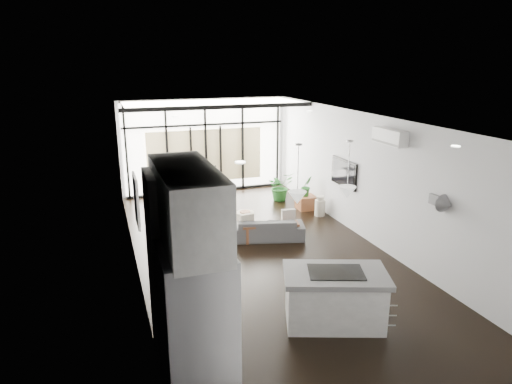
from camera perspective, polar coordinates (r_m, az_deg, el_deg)
floor at (r=9.63m, az=0.59°, el=-7.63°), size 5.00×10.00×0.00m
ceiling at (r=8.88m, az=0.64°, el=9.13°), size 5.00×10.00×0.00m
wall_left at (r=8.67m, az=-15.14°, el=-1.08°), size 0.02×10.00×2.80m
wall_right at (r=10.24m, az=13.91°, el=1.64°), size 0.02×10.00×2.80m
wall_back at (r=13.85m, az=-6.40°, el=5.76°), size 5.00×0.02×2.80m
wall_front at (r=5.09m, az=20.55°, el=-14.33°), size 5.00×0.02×2.80m
glazing at (r=13.73m, az=-6.28°, el=5.67°), size 5.00×0.20×2.80m
skylight at (r=12.70m, az=-5.57°, el=11.08°), size 4.70×1.90×0.06m
neighbour_building at (r=13.86m, az=-6.31°, el=4.50°), size 3.50×0.02×1.60m
island at (r=7.20m, az=9.79°, el=-12.89°), size 1.77×1.39×0.85m
cooktop at (r=7.00m, az=9.96°, el=-9.82°), size 0.95×0.79×0.01m
fridge at (r=5.38m, az=-7.39°, el=-16.80°), size 0.76×0.95×1.96m
appliance_column at (r=5.90m, az=-9.65°, el=-9.99°), size 0.68×0.71×2.63m
upper_cabinets at (r=5.11m, az=-8.59°, el=-1.62°), size 0.62×1.75×0.86m
pendant_left at (r=6.48m, az=5.18°, el=-0.70°), size 0.26×0.26×0.18m
pendant_right at (r=6.84m, az=11.32°, el=-0.05°), size 0.26×0.26×0.18m
sofa at (r=10.25m, az=1.32°, el=-4.14°), size 1.74×0.91×0.65m
console_bench at (r=10.18m, az=1.81°, el=-5.05°), size 1.30×0.52×0.41m
pouf at (r=11.05m, az=-1.38°, el=-3.42°), size 0.56×0.56×0.36m
crate at (r=12.40m, az=6.27°, el=-1.30°), size 0.50×0.50×0.36m
plant_tall at (r=13.07m, az=3.03°, el=0.33°), size 0.93×0.99×0.64m
plant_crate at (r=12.31m, az=6.32°, el=0.05°), size 0.41×0.60×0.24m
milk_can at (r=11.89m, az=8.00°, el=-1.73°), size 0.28×0.28×0.53m
bistro_set at (r=13.38m, az=-7.21°, el=0.90°), size 1.69×0.88×0.77m
tv at (r=11.07m, az=10.92°, el=2.37°), size 0.05×1.10×0.65m
ac_unit at (r=9.32m, az=16.37°, el=6.65°), size 0.22×0.90×0.30m
framed_art at (r=8.15m, az=-14.73°, el=-1.05°), size 0.04×0.70×0.90m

